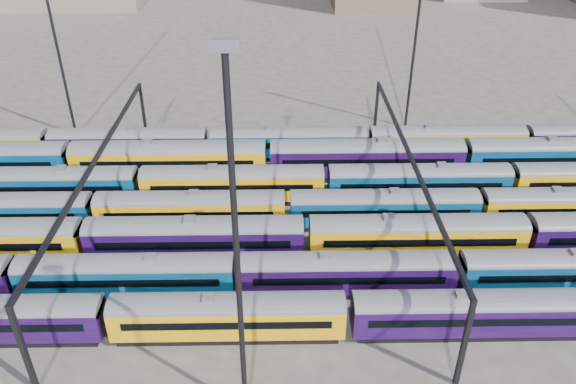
{
  "coord_description": "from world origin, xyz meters",
  "views": [
    {
      "loc": [
        -2.54,
        -47.15,
        32.8
      ],
      "look_at": [
        -1.71,
        1.78,
        3.0
      ],
      "focal_mm": 35.0,
      "sensor_mm": 36.0,
      "label": 1
    }
  ],
  "objects_px": {
    "rake_0": "(228,312)",
    "rake_1": "(458,268)",
    "rake_2": "(195,234)",
    "mast_2": "(236,246)"
  },
  "relations": [
    {
      "from": "rake_2",
      "to": "mast_2",
      "type": "height_order",
      "value": "mast_2"
    },
    {
      "from": "rake_2",
      "to": "rake_1",
      "type": "bearing_deg",
      "value": -12.27
    },
    {
      "from": "rake_1",
      "to": "rake_2",
      "type": "relative_size",
      "value": 1.1
    },
    {
      "from": "rake_1",
      "to": "rake_2",
      "type": "distance_m",
      "value": 23.53
    },
    {
      "from": "rake_0",
      "to": "rake_2",
      "type": "distance_m",
      "value": 10.68
    },
    {
      "from": "rake_1",
      "to": "mast_2",
      "type": "distance_m",
      "value": 24.23
    },
    {
      "from": "rake_1",
      "to": "rake_2",
      "type": "xyz_separation_m",
      "value": [
        -22.99,
        5.0,
        0.23
      ]
    },
    {
      "from": "rake_0",
      "to": "rake_1",
      "type": "height_order",
      "value": "rake_1"
    },
    {
      "from": "rake_0",
      "to": "rake_1",
      "type": "distance_m",
      "value": 19.88
    },
    {
      "from": "rake_1",
      "to": "rake_2",
      "type": "height_order",
      "value": "rake_2"
    }
  ]
}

